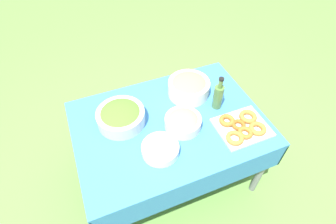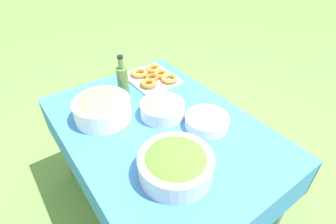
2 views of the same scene
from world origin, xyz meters
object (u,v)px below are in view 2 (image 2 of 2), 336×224
salad_bowl (176,163)px  bread_bowl (102,107)px  plate_stack (207,121)px  donut_platter (153,77)px  olive_oil_bottle (123,81)px  pasta_bowl (162,108)px

salad_bowl → bread_bowl: bread_bowl is taller
salad_bowl → plate_stack: bearing=-64.3°
donut_platter → bread_bowl: (-0.19, 0.45, 0.05)m
olive_oil_bottle → salad_bowl: bearing=170.3°
salad_bowl → pasta_bowl: bearing=-27.4°
pasta_bowl → olive_oil_bottle: 0.32m
pasta_bowl → plate_stack: size_ratio=1.05×
pasta_bowl → plate_stack: 0.25m
plate_stack → olive_oil_bottle: (0.52, 0.21, 0.08)m
pasta_bowl → donut_platter: (0.36, -0.17, -0.03)m
bread_bowl → donut_platter: bearing=-67.3°
olive_oil_bottle → bread_bowl: bearing=123.1°
pasta_bowl → olive_oil_bottle: size_ratio=0.91×
plate_stack → salad_bowl: bearing=115.7°
salad_bowl → pasta_bowl: 0.42m
pasta_bowl → donut_platter: pasta_bowl is taller
plate_stack → bread_bowl: bread_bowl is taller
pasta_bowl → salad_bowl: bearing=152.6°
plate_stack → bread_bowl: (0.39, 0.41, 0.04)m
salad_bowl → olive_oil_bottle: olive_oil_bottle is taller
pasta_bowl → bread_bowl: bearing=58.2°
salad_bowl → donut_platter: 0.82m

